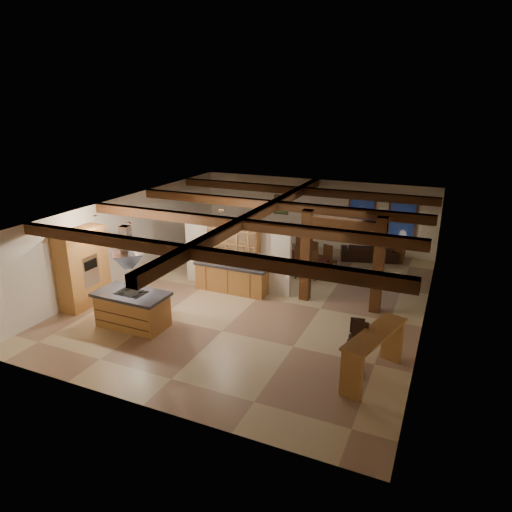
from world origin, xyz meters
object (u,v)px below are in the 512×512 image
(sofa, at_px, (369,252))
(bar_counter, at_px, (374,347))
(dining_table, at_px, (306,264))
(kitchen_island, at_px, (133,309))

(sofa, xyz_separation_m, bar_counter, (1.61, -8.18, 0.46))
(dining_table, xyz_separation_m, sofa, (1.86, 2.32, 0.02))
(dining_table, height_order, sofa, sofa)
(kitchen_island, relative_size, bar_counter, 0.91)
(kitchen_island, distance_m, dining_table, 6.75)
(dining_table, relative_size, bar_counter, 0.74)
(kitchen_island, relative_size, sofa, 0.94)
(kitchen_island, bearing_deg, sofa, 59.10)
(sofa, bearing_deg, dining_table, 36.10)
(dining_table, height_order, bar_counter, bar_counter)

